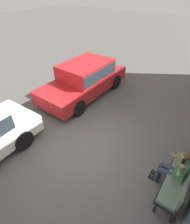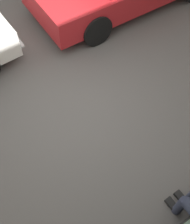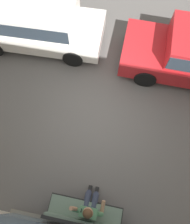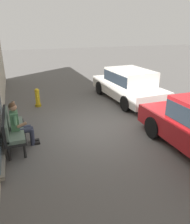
# 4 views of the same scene
# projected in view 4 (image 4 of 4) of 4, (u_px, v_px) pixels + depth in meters

# --- Properties ---
(ground_plane) EXTENTS (60.00, 60.00, 0.00)m
(ground_plane) POSITION_uv_depth(u_px,v_px,m) (102.00, 127.00, 7.57)
(ground_plane) COLOR #565451
(bench) EXTENTS (1.75, 0.55, 1.00)m
(bench) POSITION_uv_depth(u_px,v_px,m) (11.00, 128.00, 6.22)
(bench) COLOR black
(bench) RESTS_ON ground_plane
(person_on_phone) EXTENTS (0.73, 0.74, 1.34)m
(person_on_phone) POSITION_uv_depth(u_px,v_px,m) (19.00, 123.00, 6.17)
(person_on_phone) COLOR #2D3347
(person_on_phone) RESTS_ON ground_plane
(parked_car_mid) EXTENTS (4.34, 1.99, 1.46)m
(parked_car_mid) POSITION_uv_depth(u_px,v_px,m) (129.00, 84.00, 10.12)
(parked_car_mid) COLOR white
(parked_car_mid) RESTS_ON ground_plane
(fire_hydrant) EXTENTS (0.38, 0.26, 0.81)m
(fire_hydrant) POSITION_uv_depth(u_px,v_px,m) (38.00, 98.00, 9.42)
(fire_hydrant) COLOR olive
(fire_hydrant) RESTS_ON ground_plane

